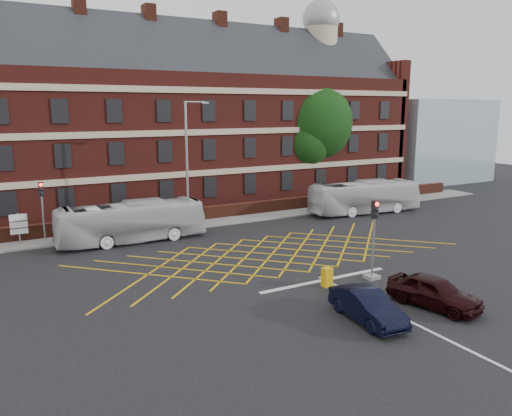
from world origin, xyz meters
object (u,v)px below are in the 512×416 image
bus_left (131,222)px  bus_right (365,197)px  street_lamp (188,188)px  car_navy (367,306)px  utility_cabinet (327,277)px  traffic_light_far (44,220)px  direction_signs (19,225)px  traffic_light_near (373,247)px  deciduous_tree (312,128)px  car_maroon (434,292)px

bus_left → bus_right: bus_right is taller
street_lamp → bus_right: bearing=-3.6°
car_navy → street_lamp: bearing=98.1°
bus_left → utility_cabinet: bearing=-154.4°
utility_cabinet → bus_right: bearing=43.2°
street_lamp → traffic_light_far: bearing=172.2°
direction_signs → utility_cabinet: bearing=-51.2°
bus_left → traffic_light_near: 16.58m
deciduous_tree → direction_signs: bearing=-167.5°
car_navy → traffic_light_far: traffic_light_far is taller
traffic_light_near → direction_signs: size_ratio=1.94×
traffic_light_far → utility_cabinet: size_ratio=4.26×
bus_right → car_maroon: size_ratio=2.35×
bus_right → street_lamp: size_ratio=1.07×
bus_left → car_maroon: bus_left is taller
deciduous_tree → direction_signs: size_ratio=5.29×
bus_left → street_lamp: 4.87m
utility_cabinet → deciduous_tree: bearing=56.6°
car_navy → direction_signs: size_ratio=1.87×
bus_right → utility_cabinet: size_ratio=10.15×
bus_left → traffic_light_near: size_ratio=2.35×
bus_left → traffic_light_far: bearing=70.5°
traffic_light_far → car_navy: bearing=-61.7°
car_navy → utility_cabinet: 4.36m
car_navy → traffic_light_near: bearing=51.2°
car_maroon → street_lamp: street_lamp is taller
utility_cabinet → car_navy: bearing=-103.9°
car_maroon → traffic_light_far: (-14.36, 20.07, 1.03)m
car_maroon → traffic_light_far: bearing=113.1°
street_lamp → utility_cabinet: size_ratio=9.48×
bus_left → utility_cabinet: (6.36, -13.58, -0.90)m
bus_left → car_navy: (5.31, -17.80, -0.72)m
deciduous_tree → traffic_light_near: deciduous_tree is taller
traffic_light_near → traffic_light_far: size_ratio=1.00×
deciduous_tree → traffic_light_far: size_ratio=2.72×
bus_right → street_lamp: (-15.92, 1.00, 1.90)m
bus_left → utility_cabinet: size_ratio=10.01×
car_maroon → deciduous_tree: deciduous_tree is taller
bus_left → deciduous_tree: bearing=-66.5°
bus_right → traffic_light_far: traffic_light_far is taller
car_navy → traffic_light_far: bearing=123.7°
car_maroon → street_lamp: (-4.59, 18.72, 2.58)m
car_maroon → utility_cabinet: (-2.67, 4.55, -0.24)m
utility_cabinet → car_maroon: bearing=-59.6°
bus_left → bus_right: (20.36, -0.41, 0.02)m
traffic_light_near → direction_signs: traffic_light_near is taller
deciduous_tree → traffic_light_far: 28.02m
car_maroon → deciduous_tree: 30.44m
traffic_light_far → direction_signs: traffic_light_far is taller
street_lamp → car_navy: bearing=-87.3°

